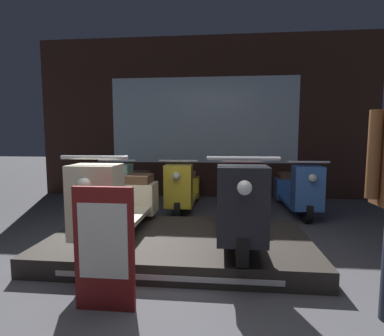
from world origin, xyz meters
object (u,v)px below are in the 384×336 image
at_px(price_sign_board, 104,249).
at_px(scooter_backrow_2, 239,189).
at_px(scooter_backrow_3, 296,190).
at_px(scooter_display_left, 121,203).
at_px(scooter_backrow_1, 184,188).
at_px(scooter_backrow_0, 131,188).
at_px(scooter_display_right, 238,205).

bearing_deg(price_sign_board, scooter_backrow_2, 69.96).
bearing_deg(scooter_backrow_3, scooter_display_left, -139.15).
distance_m(scooter_backrow_2, price_sign_board, 3.23).
bearing_deg(scooter_backrow_2, scooter_backrow_3, 0.00).
xyz_separation_m(scooter_backrow_3, price_sign_board, (-2.03, -3.03, 0.10)).
xyz_separation_m(scooter_backrow_1, scooter_backrow_3, (1.85, 0.00, 0.00)).
distance_m(scooter_backrow_0, scooter_backrow_3, 2.78).
relative_size(scooter_display_right, scooter_backrow_0, 1.00).
xyz_separation_m(scooter_display_right, price_sign_board, (-0.98, -1.07, -0.09)).
xyz_separation_m(scooter_display_left, scooter_backrow_2, (1.34, 1.96, -0.19)).
bearing_deg(scooter_backrow_0, price_sign_board, -76.11).
height_order(scooter_display_left, price_sign_board, scooter_display_left).
bearing_deg(scooter_display_left, price_sign_board, -77.37).
bearing_deg(price_sign_board, scooter_backrow_1, 86.64).
distance_m(scooter_backrow_1, price_sign_board, 3.04).
bearing_deg(scooter_display_left, scooter_backrow_1, 78.02).
bearing_deg(scooter_backrow_1, scooter_backrow_3, 0.00).
distance_m(scooter_backrow_0, price_sign_board, 3.12).
height_order(scooter_backrow_2, price_sign_board, price_sign_board).
distance_m(scooter_backrow_1, scooter_backrow_3, 1.85).
height_order(scooter_backrow_1, scooter_backrow_3, same).
relative_size(scooter_backrow_2, scooter_backrow_3, 1.00).
bearing_deg(scooter_backrow_1, scooter_backrow_0, 180.00).
bearing_deg(scooter_backrow_2, price_sign_board, -110.04).
relative_size(scooter_backrow_1, price_sign_board, 2.01).
height_order(scooter_backrow_0, scooter_backrow_3, same).
xyz_separation_m(scooter_display_right, scooter_backrow_0, (-1.73, 1.96, -0.19)).
bearing_deg(scooter_backrow_3, scooter_backrow_1, 180.00).
xyz_separation_m(scooter_backrow_2, scooter_backrow_3, (0.93, 0.00, 0.00)).
height_order(scooter_display_right, scooter_backrow_0, scooter_display_right).
distance_m(scooter_backrow_3, price_sign_board, 3.65).
height_order(scooter_display_right, scooter_backrow_3, scooter_display_right).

